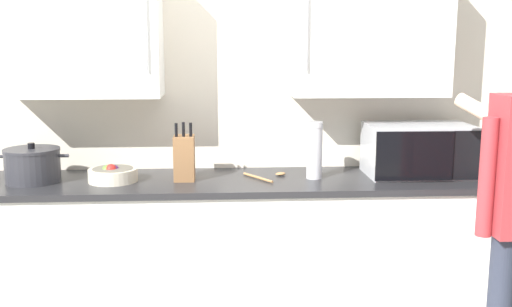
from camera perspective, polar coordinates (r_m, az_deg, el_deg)
name	(u,v)px	position (r m, az deg, el deg)	size (l,w,h in m)	color
back_wall_tiled	(227,79)	(3.50, -2.81, 7.10)	(3.79, 0.44, 2.69)	beige
counter_unit	(229,260)	(3.42, -2.60, -10.07)	(2.97, 0.62, 0.93)	white
microwave_oven	(414,150)	(3.46, 14.84, 0.32)	(0.58, 0.38, 0.29)	#B7BABF
thermos_flask	(314,150)	(3.28, 5.59, 0.33)	(0.09, 0.09, 0.31)	#B7BABF
stock_pot	(33,165)	(3.41, -20.53, -1.05)	(0.39, 0.29, 0.21)	#2D2D33
fruit_bowl	(113,174)	(3.31, -13.49, -1.90)	(0.26, 0.26, 0.10)	beige
wooden_spoon	(269,176)	(3.32, 1.23, -2.13)	(0.25, 0.23, 0.02)	#A37547
knife_block	(184,157)	(3.27, -6.85, -0.38)	(0.11, 0.15, 0.32)	brown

